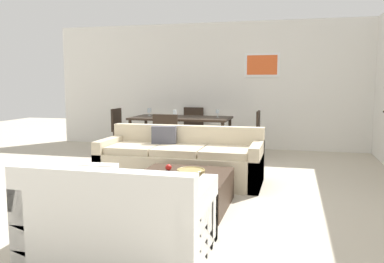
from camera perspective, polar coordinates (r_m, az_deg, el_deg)
name	(u,v)px	position (r m, az deg, el deg)	size (l,w,h in m)	color
ground_plane	(181,188)	(5.50, -1.59, -7.99)	(18.00, 18.00, 0.00)	#BCB29E
back_wall_unit	(239,86)	(8.71, 6.76, 6.49)	(8.40, 0.09, 2.70)	silver
sofa_beige	(181,162)	(5.77, -1.63, -4.30)	(2.31, 0.90, 0.78)	beige
loveseat_white	(119,218)	(3.49, -10.38, -12.02)	(1.50, 0.90, 0.78)	white
coffee_table	(183,190)	(4.65, -1.34, -8.38)	(1.04, 1.04, 0.38)	#38281E
decorative_bowl	(191,172)	(4.57, -0.16, -5.74)	(0.32, 0.32, 0.06)	#99844C
apple_on_coffee_table	(169,167)	(4.79, -3.36, -5.13)	(0.08, 0.08, 0.08)	red
dining_table	(181,120)	(7.84, -1.56, 1.59)	(1.92, 0.96, 0.75)	black
dining_chair_head	(192,125)	(8.71, 0.05, 0.95)	(0.44, 0.44, 0.88)	black
dining_chair_left_far	(122,126)	(8.53, -10.00, 0.71)	(0.44, 0.44, 0.88)	black
dining_chair_right_far	(252,130)	(7.82, 8.55, 0.17)	(0.44, 0.44, 0.88)	black
dining_chair_foot	(167,135)	(7.02, -3.55, -0.53)	(0.44, 0.44, 0.88)	black
wine_glass_right_far	(218,112)	(7.78, 3.67, 2.83)	(0.07, 0.07, 0.15)	silver
wine_glass_foot	(175,113)	(7.42, -2.46, 2.71)	(0.06, 0.06, 0.17)	silver
wine_glass_left_far	(149,111)	(8.16, -6.09, 2.99)	(0.08, 0.08, 0.16)	silver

